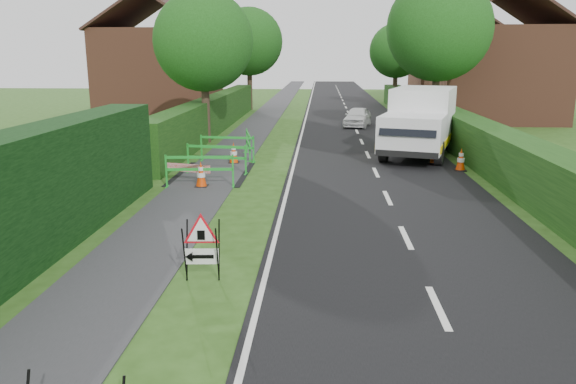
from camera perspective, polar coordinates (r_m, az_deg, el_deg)
name	(u,v)px	position (r m, az deg, el deg)	size (l,w,h in m)	color
ground	(275,335)	(8.28, -1.32, -14.28)	(120.00, 120.00, 0.00)	#284914
road_surface	(346,109)	(42.51, 5.95, 8.41)	(6.00, 90.00, 0.02)	black
footpath	(273,108)	(42.62, -1.53, 8.49)	(2.00, 90.00, 0.02)	#2D2D30
hedge_west_far	(215,131)	(30.07, -7.47, 6.18)	(1.00, 24.00, 1.80)	#14380F
hedge_east	(463,152)	(24.33, 17.36, 3.90)	(1.20, 50.00, 1.50)	#14380F
house_west	(161,71)	(38.78, -12.80, 11.93)	(7.50, 7.40, 7.88)	brown
house_east_a	(494,72)	(36.80, 20.17, 11.36)	(7.50, 7.40, 7.88)	brown
house_east_b	(456,67)	(50.60, 16.74, 12.04)	(7.50, 7.40, 7.88)	brown
tree_nw	(204,41)	(25.83, -8.58, 14.89)	(4.40, 4.40, 6.70)	#2D2116
tree_ne	(439,29)	(29.88, 15.10, 15.74)	(5.20, 5.20, 7.79)	#2D2116
tree_fw	(249,42)	(41.63, -3.97, 14.99)	(4.80, 4.80, 7.24)	#2D2116
tree_fe	(397,51)	(45.66, 10.97, 13.90)	(4.20, 4.20, 6.33)	#2D2116
triangle_sign	(200,242)	(9.89, -8.98, -5.07)	(0.77, 0.77, 1.05)	black
works_van	(420,120)	(22.89, 13.28, 7.09)	(3.83, 6.12, 2.62)	silver
traffic_cone_0	(461,160)	(20.25, 17.16, 3.17)	(0.38, 0.38, 0.79)	black
traffic_cone_1	(435,153)	(21.36, 14.68, 3.85)	(0.38, 0.38, 0.79)	black
traffic_cone_2	(434,144)	(23.60, 14.59, 4.76)	(0.38, 0.38, 0.79)	black
traffic_cone_3	(201,174)	(17.13, -8.83, 1.78)	(0.38, 0.38, 0.79)	black
traffic_cone_4	(234,153)	(20.80, -5.55, 3.98)	(0.38, 0.38, 0.79)	black
ped_barrier_0	(200,167)	(17.07, -8.98, 2.55)	(2.08, 0.53, 1.00)	green
ped_barrier_1	(217,155)	(18.98, -7.27, 3.73)	(2.08, 0.56, 1.00)	green
ped_barrier_2	(227,145)	(21.05, -6.20, 4.74)	(2.08, 0.56, 1.00)	green
ped_barrier_3	(248,141)	(21.96, -4.07, 5.16)	(0.73, 2.09, 1.00)	green
redwhite_plank	(189,182)	(17.96, -10.01, 1.01)	(1.50, 0.04, 0.25)	red
hatchback_car	(358,117)	(31.90, 7.08, 7.59)	(1.27, 3.15, 1.07)	silver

